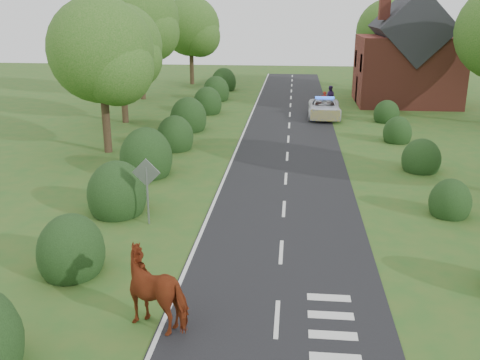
# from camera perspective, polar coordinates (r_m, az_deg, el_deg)

# --- Properties ---
(ground) EXTENTS (120.00, 120.00, 0.00)m
(ground) POSITION_cam_1_polar(r_m,az_deg,el_deg) (17.85, 4.41, -7.72)
(ground) COLOR #2C5E21
(road) EXTENTS (6.00, 70.00, 0.02)m
(road) POSITION_cam_1_polar(r_m,az_deg,el_deg) (32.04, 5.15, 3.94)
(road) COLOR black
(road) RESTS_ON ground
(road_markings) EXTENTS (4.96, 70.00, 0.01)m
(road_markings) POSITION_cam_1_polar(r_m,az_deg,el_deg) (30.09, 2.04, 3.10)
(road_markings) COLOR white
(road_markings) RESTS_ON road
(hedgerow_left) EXTENTS (2.75, 50.41, 3.00)m
(hedgerow_left) POSITION_cam_1_polar(r_m,az_deg,el_deg) (29.44, -7.72, 4.07)
(hedgerow_left) COLOR black
(hedgerow_left) RESTS_ON ground
(hedgerow_right) EXTENTS (2.10, 45.78, 2.10)m
(hedgerow_right) POSITION_cam_1_polar(r_m,az_deg,el_deg) (28.94, 18.25, 2.68)
(hedgerow_right) COLOR black
(hedgerow_right) RESTS_ON ground
(tree_left_a) EXTENTS (5.74, 5.60, 8.38)m
(tree_left_a) POSITION_cam_1_polar(r_m,az_deg,el_deg) (29.79, -14.24, 12.82)
(tree_left_a) COLOR #332316
(tree_left_a) RESTS_ON ground
(tree_left_b) EXTENTS (5.74, 5.60, 8.07)m
(tree_left_b) POSITION_cam_1_polar(r_m,az_deg,el_deg) (37.85, -12.29, 13.48)
(tree_left_b) COLOR #332316
(tree_left_b) RESTS_ON ground
(tree_left_c) EXTENTS (6.97, 6.80, 10.22)m
(tree_left_c) POSITION_cam_1_polar(r_m,az_deg,el_deg) (47.74, -10.40, 16.22)
(tree_left_c) COLOR #332316
(tree_left_c) RESTS_ON ground
(tree_left_d) EXTENTS (6.15, 6.00, 8.89)m
(tree_left_d) POSITION_cam_1_polar(r_m,az_deg,el_deg) (56.96, -5.04, 15.76)
(tree_left_d) COLOR #332316
(tree_left_d) RESTS_ON ground
(tree_right_c) EXTENTS (6.15, 6.00, 8.58)m
(tree_right_c) POSITION_cam_1_polar(r_m,az_deg,el_deg) (54.75, 15.77, 14.79)
(tree_right_c) COLOR #332316
(tree_right_c) RESTS_ON ground
(road_sign) EXTENTS (1.06, 0.08, 2.53)m
(road_sign) POSITION_cam_1_polar(r_m,az_deg,el_deg) (19.80, -9.92, -0.17)
(road_sign) COLOR gray
(road_sign) RESTS_ON ground
(house) EXTENTS (8.00, 7.40, 9.17)m
(house) POSITION_cam_1_polar(r_m,az_deg,el_deg) (47.18, 17.45, 12.34)
(house) COLOR brown
(house) RESTS_ON ground
(cow) EXTENTS (2.61, 1.94, 1.65)m
(cow) POSITION_cam_1_polar(r_m,az_deg,el_deg) (13.96, -8.56, -11.84)
(cow) COLOR maroon
(cow) RESTS_ON ground
(police_van) EXTENTS (2.38, 5.05, 1.53)m
(police_van) POSITION_cam_1_polar(r_m,az_deg,el_deg) (39.97, 8.97, 7.58)
(police_van) COLOR silver
(police_van) RESTS_ON ground
(pedestrian_red) EXTENTS (0.57, 0.38, 1.54)m
(pedestrian_red) POSITION_cam_1_polar(r_m,az_deg,el_deg) (42.51, 8.96, 8.30)
(pedestrian_red) COLOR #9E2416
(pedestrian_red) RESTS_ON ground
(pedestrian_purple) EXTENTS (0.95, 0.80, 1.72)m
(pedestrian_purple) POSITION_cam_1_polar(r_m,az_deg,el_deg) (44.40, 9.56, 8.80)
(pedestrian_purple) COLOR #422766
(pedestrian_purple) RESTS_ON ground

